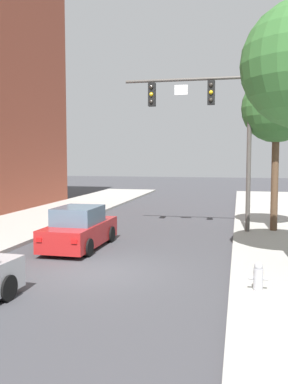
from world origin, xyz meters
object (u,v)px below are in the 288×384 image
at_px(fire_hydrant, 258,276).
at_px(street_tree_second, 277,109).
at_px(car_lead_red, 80,229).
at_px(traffic_signal_mast, 213,116).

bearing_deg(fire_hydrant, street_tree_second, 83.39).
bearing_deg(car_lead_red, traffic_signal_mast, 42.11).
height_order(car_lead_red, fire_hydrant, car_lead_red).
xyz_separation_m(car_lead_red, fire_hydrant, (6.43, -4.32, -0.22)).
bearing_deg(street_tree_second, car_lead_red, -147.22).
relative_size(traffic_signal_mast, car_lead_red, 1.76).
relative_size(traffic_signal_mast, fire_hydrant, 10.42).
distance_m(fire_hydrant, street_tree_second, 10.52).
height_order(car_lead_red, street_tree_second, street_tree_second).
bearing_deg(fire_hydrant, car_lead_red, 146.10).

